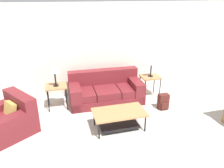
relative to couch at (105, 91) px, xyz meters
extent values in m
cube|color=silver|center=(0.01, 0.69, 1.01)|extent=(8.97, 0.06, 2.60)
cube|color=maroon|center=(0.00, -0.05, -0.18)|extent=(1.99, 1.01, 0.22)
cube|color=maroon|center=(-0.66, -0.06, 0.03)|extent=(0.66, 0.88, 0.20)
cube|color=maroon|center=(0.00, -0.07, 0.03)|extent=(0.66, 0.88, 0.20)
cube|color=maroon|center=(0.66, -0.09, 0.03)|extent=(0.66, 0.88, 0.20)
cube|color=maroon|center=(0.01, 0.30, 0.33)|extent=(1.98, 0.30, 0.40)
cube|color=maroon|center=(-0.85, -0.03, 0.00)|extent=(0.30, 0.97, 0.58)
cube|color=maroon|center=(0.84, -0.07, 0.00)|extent=(0.30, 0.97, 0.58)
cube|color=maroon|center=(-2.41, -0.93, -0.09)|extent=(1.38, 1.39, 0.40)
cube|color=maroon|center=(-2.11, -0.73, 0.31)|extent=(0.78, 0.99, 0.40)
cube|color=maroon|center=(-2.20, -1.24, -0.01)|extent=(0.96, 0.76, 0.56)
cube|color=tan|center=(-2.31, -0.86, 0.21)|extent=(0.35, 0.39, 0.36)
cube|color=#A87042|center=(-0.04, -1.42, 0.12)|extent=(1.14, 0.65, 0.04)
cylinder|color=black|center=(-0.55, -1.68, -0.10)|extent=(0.03, 0.03, 0.39)
cylinder|color=black|center=(0.47, -1.68, -0.10)|extent=(0.03, 0.03, 0.39)
cylinder|color=black|center=(-0.55, -1.15, -0.10)|extent=(0.03, 0.03, 0.39)
cylinder|color=black|center=(0.47, -1.15, -0.10)|extent=(0.03, 0.03, 0.39)
cube|color=black|center=(-0.04, -1.42, -0.21)|extent=(0.86, 0.45, 0.02)
cube|color=#A87042|center=(-1.31, -0.06, 0.31)|extent=(0.54, 0.46, 0.03)
cylinder|color=black|center=(-1.54, -0.25, 0.00)|extent=(0.03, 0.03, 0.59)
cylinder|color=black|center=(-1.08, -0.25, 0.00)|extent=(0.03, 0.03, 0.59)
cylinder|color=black|center=(-1.54, 0.13, 0.00)|extent=(0.03, 0.03, 0.59)
cylinder|color=black|center=(-1.08, 0.13, 0.00)|extent=(0.03, 0.03, 0.59)
cube|color=#A87042|center=(1.31, -0.06, 0.31)|extent=(0.54, 0.46, 0.03)
cylinder|color=black|center=(1.08, -0.25, 0.00)|extent=(0.03, 0.03, 0.59)
cylinder|color=black|center=(1.54, -0.25, 0.00)|extent=(0.03, 0.03, 0.59)
cylinder|color=black|center=(1.08, 0.13, 0.00)|extent=(0.03, 0.03, 0.59)
cylinder|color=black|center=(1.54, 0.13, 0.00)|extent=(0.03, 0.03, 0.59)
cylinder|color=black|center=(-1.31, -0.06, 0.34)|extent=(0.14, 0.14, 0.02)
cylinder|color=black|center=(-1.31, -0.06, 0.52)|extent=(0.04, 0.04, 0.35)
cone|color=white|center=(-1.31, -0.06, 0.81)|extent=(0.25, 0.25, 0.22)
cylinder|color=black|center=(1.31, -0.06, 0.34)|extent=(0.14, 0.14, 0.02)
cylinder|color=black|center=(1.31, -0.06, 0.52)|extent=(0.04, 0.04, 0.35)
cone|color=white|center=(1.31, -0.06, 0.81)|extent=(0.25, 0.25, 0.22)
cube|color=#4C1E19|center=(1.33, -0.85, -0.08)|extent=(0.26, 0.17, 0.41)
cube|color=#4C1E19|center=(1.33, -0.96, -0.17)|extent=(0.20, 0.05, 0.17)
cylinder|color=#4C1E19|center=(1.26, -0.75, -0.06)|extent=(0.02, 0.02, 0.31)
cylinder|color=#4C1E19|center=(1.41, -0.75, -0.06)|extent=(0.02, 0.02, 0.31)
camera|label=1|loc=(-1.28, -5.37, 2.51)|focal=35.00mm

